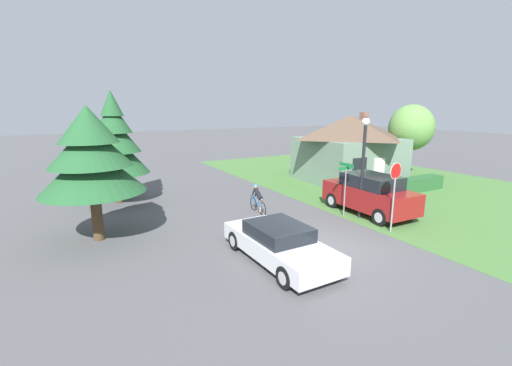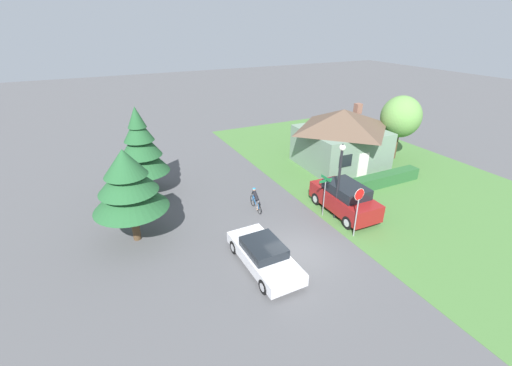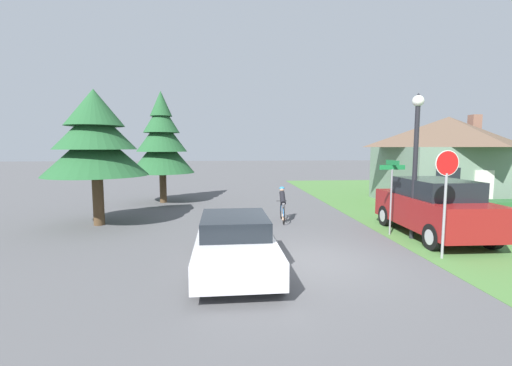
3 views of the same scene
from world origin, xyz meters
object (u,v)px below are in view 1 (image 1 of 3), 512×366
at_px(street_lamp, 364,155).
at_px(sedan_left_lane, 279,243).
at_px(parked_suv_right, 369,194).
at_px(deciduous_tree_right, 411,128).
at_px(street_name_sign, 346,179).
at_px(conifer_tall_near, 91,156).
at_px(cottage_house, 349,147).
at_px(stop_sign, 395,184).
at_px(conifer_tall_far, 114,142).
at_px(cyclist, 258,199).

bearing_deg(street_lamp, sedan_left_lane, -160.51).
bearing_deg(parked_suv_right, deciduous_tree_right, -60.01).
bearing_deg(street_name_sign, conifer_tall_near, 167.07).
bearing_deg(cottage_house, street_lamp, -128.17).
height_order(cottage_house, sedan_left_lane, cottage_house).
bearing_deg(stop_sign, street_lamp, -101.49).
bearing_deg(sedan_left_lane, deciduous_tree_right, -65.88).
relative_size(parked_suv_right, street_lamp, 0.99).
bearing_deg(deciduous_tree_right, street_name_sign, -155.49).
bearing_deg(conifer_tall_far, cyclist, -42.98).
relative_size(cottage_house, street_name_sign, 2.60).
bearing_deg(conifer_tall_near, cyclist, 0.25).
relative_size(cyclist, street_name_sign, 0.69).
height_order(parked_suv_right, conifer_tall_far, conifer_tall_far).
relative_size(parked_suv_right, stop_sign, 1.60).
distance_m(street_lamp, street_name_sign, 1.43).
bearing_deg(deciduous_tree_right, cottage_house, 170.22).
xyz_separation_m(sedan_left_lane, conifer_tall_near, (-5.18, 5.10, 2.70)).
height_order(stop_sign, conifer_tall_near, conifer_tall_near).
bearing_deg(deciduous_tree_right, conifer_tall_far, 172.56).
bearing_deg(street_lamp, parked_suv_right, 16.62).
distance_m(cyclist, deciduous_tree_right, 15.25).
relative_size(parked_suv_right, conifer_tall_far, 0.78).
distance_m(sedan_left_lane, street_name_sign, 6.18).
bearing_deg(cyclist, conifer_tall_near, 94.44).
relative_size(stop_sign, street_name_sign, 1.14).
distance_m(sedan_left_lane, deciduous_tree_right, 18.77).
bearing_deg(conifer_tall_far, stop_sign, -48.22).
distance_m(conifer_tall_near, conifer_tall_far, 5.61).
height_order(sedan_left_lane, deciduous_tree_right, deciduous_tree_right).
bearing_deg(stop_sign, street_name_sign, -88.96).
bearing_deg(cottage_house, street_name_sign, -133.06).
distance_m(parked_suv_right, stop_sign, 2.79).
height_order(cottage_house, cyclist, cottage_house).
distance_m(sedan_left_lane, cyclist, 5.54).
distance_m(parked_suv_right, street_lamp, 2.21).
relative_size(sedan_left_lane, cyclist, 2.68).
distance_m(cyclist, street_lamp, 5.44).
distance_m(street_name_sign, deciduous_tree_right, 12.60).
xyz_separation_m(street_lamp, conifer_tall_far, (-9.63, 8.39, 0.32)).
bearing_deg(street_name_sign, stop_sign, -85.56).
bearing_deg(cottage_house, stop_sign, -122.16).
bearing_deg(parked_suv_right, sedan_left_lane, 110.45).
xyz_separation_m(cottage_house, street_name_sign, (-6.06, -6.08, -0.60)).
bearing_deg(parked_suv_right, street_lamp, 107.94).
bearing_deg(stop_sign, conifer_tall_far, -51.61).
height_order(cottage_house, conifer_tall_near, conifer_tall_near).
relative_size(stop_sign, conifer_tall_near, 0.56).
distance_m(cottage_house, parked_suv_right, 8.05).
bearing_deg(cottage_house, deciduous_tree_right, -7.95).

